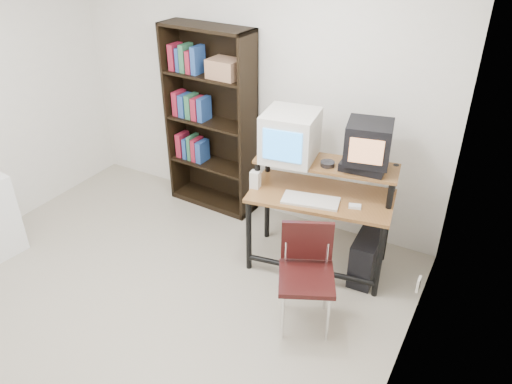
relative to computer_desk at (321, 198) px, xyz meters
The scene contains 16 objects.
floor 1.87m from the computer_desk, 126.91° to the right, with size 4.00×4.00×0.01m, color #AEA490.
back_wall 1.35m from the computer_desk, 149.70° to the left, with size 4.00×0.01×2.60m, color silver.
right_wall 1.79m from the computer_desk, 55.48° to the right, with size 0.01×4.00×2.60m, color silver.
computer_desk is the anchor object (origin of this frame).
crt_monitor 0.60m from the computer_desk, behind, with size 0.50×0.50×0.42m.
vcr 0.45m from the computer_desk, 24.19° to the left, with size 0.36×0.26×0.08m, color black.
crt_tv 0.63m from the computer_desk, 25.96° to the left, with size 0.42×0.41×0.34m.
cd_spindle 0.31m from the computer_desk, 71.70° to the left, with size 0.12×0.12×0.05m, color #26262B.
keyboard 0.18m from the computer_desk, 99.81° to the right, with size 0.47×0.21×0.04m, color beige.
mousepad 0.33m from the computer_desk, 13.86° to the right, with size 0.22×0.18×0.01m, color black.
mouse 0.34m from the computer_desk, 14.61° to the right, with size 0.10×0.06×0.03m, color white.
desk_speaker 0.59m from the computer_desk, 161.54° to the right, with size 0.08×0.07×0.17m, color beige.
pc_tower 0.66m from the computer_desk, ahead, with size 0.20×0.45×0.42m, color black.
school_chair 0.75m from the computer_desk, 75.48° to the right, with size 0.55×0.55×0.83m.
bookshelf 1.52m from the computer_desk, 161.70° to the left, with size 0.97×0.37×1.91m.
wall_outlet 1.05m from the computer_desk, 14.27° to the right, with size 0.02×0.08×0.12m, color beige.
Camera 1 is at (2.32, -2.10, 2.88)m, focal length 35.00 mm.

